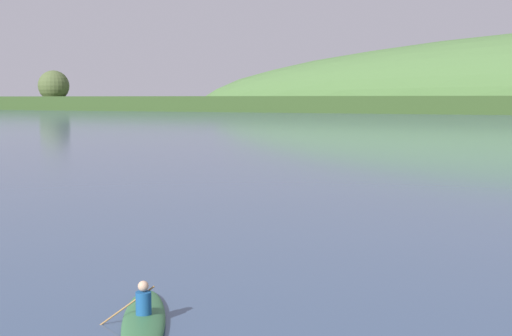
% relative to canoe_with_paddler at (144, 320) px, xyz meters
% --- Properties ---
extents(canoe_with_paddler, '(3.19, 4.12, 1.02)m').
position_rel_canoe_with_paddler_xyz_m(canoe_with_paddler, '(0.00, 0.00, 0.00)').
color(canoe_with_paddler, '#33663D').
rests_on(canoe_with_paddler, ground).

